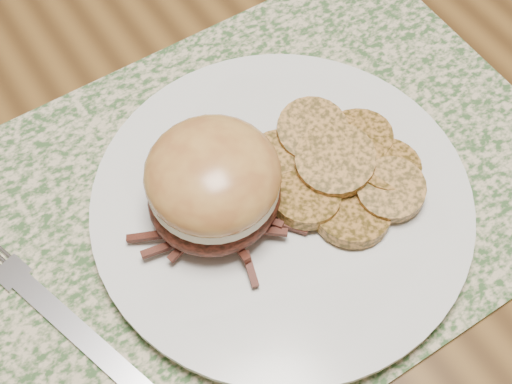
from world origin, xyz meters
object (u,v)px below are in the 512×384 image
dining_table (212,268)px  fork (56,312)px  dinner_plate (282,205)px  pork_sandwich (213,184)px

dining_table → fork: size_ratio=8.52×
dinner_plate → pork_sandwich: pork_sandwich is taller
dinner_plate → fork: 0.17m
pork_sandwich → fork: bearing=161.0°
dinner_plate → fork: size_ratio=1.48×
dinner_plate → fork: (-0.17, 0.02, -0.01)m
pork_sandwich → dinner_plate: bearing=-43.3°
dining_table → dinner_plate: 0.11m
fork → dinner_plate: bearing=-22.4°
dining_table → pork_sandwich: bearing=-35.0°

